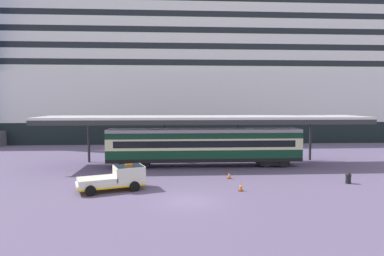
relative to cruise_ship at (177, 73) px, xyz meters
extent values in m
plane|color=slate|center=(0.30, -47.16, -13.09)|extent=(400.00, 400.00, 0.00)
cube|color=black|center=(0.01, 0.01, -11.26)|extent=(163.90, 29.18, 3.65)
cube|color=silver|center=(0.01, 0.01, -5.17)|extent=(163.90, 29.18, 8.53)
cube|color=silver|center=(0.01, 0.01, 0.51)|extent=(150.79, 26.85, 2.83)
cube|color=black|center=(0.01, -13.36, 0.65)|extent=(144.24, 0.12, 1.02)
cube|color=silver|center=(0.01, 0.01, 3.34)|extent=(144.76, 25.77, 2.83)
cube|color=black|center=(0.01, -12.83, 3.48)|extent=(138.47, 0.12, 1.02)
cube|color=silver|center=(0.01, 0.01, 6.17)|extent=(138.73, 24.70, 2.83)
cube|color=black|center=(0.01, -12.29, 6.31)|extent=(132.70, 0.12, 1.02)
cube|color=silver|center=(0.01, 0.01, 9.01)|extent=(132.70, 23.62, 2.83)
cube|color=black|center=(0.01, -11.75, 9.15)|extent=(126.93, 0.12, 1.02)
cube|color=silver|center=(0.01, 0.01, 11.84)|extent=(126.67, 22.55, 2.83)
cube|color=silver|center=(0.01, 0.01, 14.67)|extent=(120.63, 21.48, 2.83)
cube|color=silver|center=(2.54, -33.84, -7.76)|extent=(35.22, 6.44, 0.25)
cube|color=#2C2C2C|center=(2.54, -36.96, -8.13)|extent=(35.22, 0.20, 0.50)
cylinder|color=#2C2C2C|center=(-10.67, -31.02, -10.48)|extent=(0.28, 0.28, 5.21)
cylinder|color=#2C2C2C|center=(-1.86, -31.02, -10.48)|extent=(0.28, 0.28, 5.21)
cylinder|color=#2C2C2C|center=(6.94, -31.02, -10.48)|extent=(0.28, 0.28, 5.21)
cylinder|color=#2C2C2C|center=(15.75, -31.02, -10.48)|extent=(0.28, 0.28, 5.21)
cube|color=black|center=(2.54, -34.34, -12.24)|extent=(20.85, 2.80, 0.40)
cube|color=#0F3823|center=(2.54, -34.34, -11.59)|extent=(20.85, 2.80, 0.90)
cube|color=beige|center=(2.54, -34.34, -10.54)|extent=(20.85, 2.80, 1.20)
cube|color=black|center=(2.54, -35.71, -10.49)|extent=(19.18, 0.08, 0.72)
cube|color=#0F3823|center=(2.54, -34.34, -9.64)|extent=(20.85, 2.80, 0.60)
cube|color=#ABABAB|center=(2.54, -34.34, -9.16)|extent=(20.85, 2.69, 0.36)
cube|color=black|center=(-4.97, -34.34, -12.64)|extent=(3.20, 2.35, 0.50)
cylinder|color=black|center=(-5.87, -35.51, -12.67)|extent=(0.84, 0.12, 0.84)
cylinder|color=black|center=(-4.07, -35.51, -12.67)|extent=(0.84, 0.12, 0.84)
cube|color=black|center=(10.04, -34.34, -12.64)|extent=(3.20, 2.35, 0.50)
cylinder|color=black|center=(9.14, -35.51, -12.67)|extent=(0.84, 0.12, 0.84)
cylinder|color=black|center=(10.94, -35.51, -12.67)|extent=(0.84, 0.12, 0.84)
cube|color=silver|center=(-5.80, -43.95, -12.51)|extent=(5.57, 3.66, 0.36)
cube|color=#F2B20C|center=(-5.80, -43.95, -12.64)|extent=(5.58, 3.68, 0.12)
cube|color=silver|center=(-4.43, -43.45, -11.78)|extent=(2.81, 2.59, 1.10)
cube|color=#19232D|center=(-4.43, -43.45, -11.43)|extent=(2.58, 2.44, 0.44)
cube|color=orange|center=(-4.43, -43.45, -11.15)|extent=(0.59, 0.38, 0.16)
cube|color=silver|center=(-6.77, -44.30, -12.15)|extent=(3.39, 2.80, 0.36)
cylinder|color=black|center=(-4.58, -42.44, -12.69)|extent=(0.84, 0.51, 0.80)
cylinder|color=black|center=(-3.89, -44.31, -12.69)|extent=(0.84, 0.51, 0.80)
cylinder|color=black|center=(-7.70, -43.58, -12.69)|extent=(0.84, 0.51, 0.80)
cylinder|color=black|center=(-7.02, -45.46, -12.69)|extent=(0.84, 0.51, 0.80)
cube|color=black|center=(4.26, -40.35, -13.07)|extent=(0.36, 0.36, 0.04)
cone|color=#EA590F|center=(4.26, -40.35, -12.75)|extent=(0.30, 0.30, 0.59)
cylinder|color=white|center=(4.26, -40.35, -12.72)|extent=(0.17, 0.17, 0.08)
cube|color=black|center=(4.45, -44.65, -13.07)|extent=(0.36, 0.36, 0.04)
cone|color=#EA590F|center=(4.45, -44.65, -12.71)|extent=(0.30, 0.30, 0.68)
cylinder|color=white|center=(4.45, -44.65, -12.68)|extent=(0.17, 0.17, 0.09)
cylinder|color=black|center=(14.18, -42.79, -12.74)|extent=(0.44, 0.44, 0.70)
sphere|color=black|center=(14.18, -42.79, -12.37)|extent=(0.48, 0.48, 0.48)
camera|label=1|loc=(-0.88, -70.14, -6.18)|focal=31.14mm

